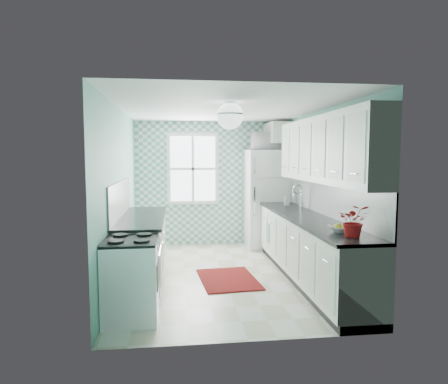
{
  "coord_description": "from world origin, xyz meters",
  "views": [
    {
      "loc": [
        -0.7,
        -5.9,
        1.82
      ],
      "look_at": [
        0.05,
        0.25,
        1.25
      ],
      "focal_mm": 32.0,
      "sensor_mm": 36.0,
      "label": 1
    }
  ],
  "objects": [
    {
      "name": "base_cabinets_left",
      "position": [
        -1.2,
        -0.07,
        0.45
      ],
      "size": [
        0.6,
        2.15,
        0.9
      ],
      "primitive_type": "cube",
      "color": "white",
      "rests_on": "floor"
    },
    {
      "name": "countertop_right",
      "position": [
        1.19,
        -0.4,
        0.92
      ],
      "size": [
        0.63,
        3.6,
        0.04
      ],
      "primitive_type": "cube",
      "color": "black",
      "rests_on": "base_cabinets_right"
    },
    {
      "name": "microwave",
      "position": [
        1.11,
        1.81,
        2.09
      ],
      "size": [
        0.64,
        0.44,
        0.34
      ],
      "primitive_type": "imported",
      "rotation": [
        0.0,
        0.0,
        3.18
      ],
      "color": "white",
      "rests_on": "fridge"
    },
    {
      "name": "backsplash_left",
      "position": [
        -1.49,
        -0.07,
        1.2
      ],
      "size": [
        0.02,
        2.15,
        0.51
      ],
      "primitive_type": "cube",
      "color": "white",
      "rests_on": "wall_left"
    },
    {
      "name": "rug",
      "position": [
        0.05,
        -0.24,
        0.01
      ],
      "size": [
        0.89,
        1.2,
        0.02
      ],
      "primitive_type": "cube",
      "rotation": [
        0.0,
        0.0,
        0.09
      ],
      "color": "maroon",
      "rests_on": "floor"
    },
    {
      "name": "wall_front",
      "position": [
        0.0,
        -2.21,
        1.25
      ],
      "size": [
        3.0,
        0.02,
        2.5
      ],
      "primitive_type": "cube",
      "color": "#68B0A0",
      "rests_on": "floor"
    },
    {
      "name": "sink",
      "position": [
        1.2,
        0.45,
        0.93
      ],
      "size": [
        0.46,
        0.39,
        0.53
      ],
      "rotation": [
        0.0,
        0.0,
        0.03
      ],
      "color": "silver",
      "rests_on": "countertop_right"
    },
    {
      "name": "potted_plant",
      "position": [
        1.2,
        -1.87,
        1.12
      ],
      "size": [
        0.4,
        0.37,
        0.36
      ],
      "primitive_type": "imported",
      "rotation": [
        0.0,
        0.0,
        -0.35
      ],
      "color": "#A11517",
      "rests_on": "countertop_right"
    },
    {
      "name": "wall_left",
      "position": [
        -1.51,
        0.0,
        1.25
      ],
      "size": [
        0.02,
        4.4,
        2.5
      ],
      "primitive_type": "cube",
      "color": "#68B0A0",
      "rests_on": "floor"
    },
    {
      "name": "stove",
      "position": [
        -1.2,
        -1.45,
        0.46
      ],
      "size": [
        0.59,
        0.73,
        0.88
      ],
      "rotation": [
        0.0,
        0.0,
        -0.03
      ],
      "color": "silver",
      "rests_on": "floor"
    },
    {
      "name": "dish_towel",
      "position": [
        0.89,
        0.78,
        0.48
      ],
      "size": [
        0.06,
        0.22,
        0.33
      ],
      "primitive_type": "cube",
      "rotation": [
        0.0,
        0.0,
        0.2
      ],
      "color": "#49A99F",
      "rests_on": "base_cabinets_right"
    },
    {
      "name": "soap_bottle",
      "position": [
        1.25,
        0.91,
        1.04
      ],
      "size": [
        0.11,
        0.11,
        0.2
      ],
      "primitive_type": "imported",
      "rotation": [
        0.0,
        0.0,
        -0.2
      ],
      "color": "#94B7C9",
      "rests_on": "countertop_right"
    },
    {
      "name": "window",
      "position": [
        -0.35,
        2.16,
        1.55
      ],
      "size": [
        1.04,
        0.05,
        1.44
      ],
      "color": "white",
      "rests_on": "wall_back"
    },
    {
      "name": "floor",
      "position": [
        0.0,
        0.0,
        -0.01
      ],
      "size": [
        3.0,
        4.4,
        0.02
      ],
      "primitive_type": "cube",
      "color": "silver",
      "rests_on": "ground"
    },
    {
      "name": "fruit_bowl",
      "position": [
        1.2,
        -1.58,
        0.98
      ],
      "size": [
        0.34,
        0.34,
        0.07
      ],
      "primitive_type": "imported",
      "rotation": [
        0.0,
        0.0,
        0.14
      ],
      "color": "white",
      "rests_on": "countertop_right"
    },
    {
      "name": "base_cabinets_right",
      "position": [
        1.2,
        -0.4,
        0.45
      ],
      "size": [
        0.6,
        3.6,
        0.9
      ],
      "primitive_type": "cube",
      "color": "white",
      "rests_on": "floor"
    },
    {
      "name": "ceiling_light",
      "position": [
        0.0,
        -0.8,
        2.32
      ],
      "size": [
        0.34,
        0.34,
        0.35
      ],
      "color": "silver",
      "rests_on": "ceiling"
    },
    {
      "name": "ceiling",
      "position": [
        0.0,
        0.0,
        2.51
      ],
      "size": [
        3.0,
        4.4,
        0.02
      ],
      "primitive_type": "cube",
      "color": "white",
      "rests_on": "wall_back"
    },
    {
      "name": "upper_cabinet_fridge",
      "position": [
        1.3,
        1.83,
        2.25
      ],
      "size": [
        0.4,
        0.74,
        0.4
      ],
      "primitive_type": "cube",
      "color": "white",
      "rests_on": "wall_right"
    },
    {
      "name": "fridge",
      "position": [
        1.11,
        1.81,
        0.96
      ],
      "size": [
        0.84,
        0.83,
        1.92
      ],
      "rotation": [
        0.0,
        0.0,
        0.06
      ],
      "color": "white",
      "rests_on": "floor"
    },
    {
      "name": "upper_cabinets_right",
      "position": [
        1.33,
        -0.6,
        1.9
      ],
      "size": [
        0.33,
        3.2,
        0.9
      ],
      "primitive_type": "cube",
      "color": "white",
      "rests_on": "wall_right"
    },
    {
      "name": "wall_right",
      "position": [
        1.51,
        0.0,
        1.25
      ],
      "size": [
        0.02,
        4.4,
        2.5
      ],
      "primitive_type": "cube",
      "color": "#68B0A0",
      "rests_on": "floor"
    },
    {
      "name": "accent_wall",
      "position": [
        0.0,
        2.19,
        1.25
      ],
      "size": [
        3.0,
        0.01,
        2.5
      ],
      "primitive_type": "cube",
      "color": "#5A9F8F",
      "rests_on": "wall_back"
    },
    {
      "name": "countertop_left",
      "position": [
        -1.19,
        -0.07,
        0.92
      ],
      "size": [
        0.63,
        2.15,
        0.04
      ],
      "primitive_type": "cube",
      "color": "black",
      "rests_on": "base_cabinets_left"
    },
    {
      "name": "wall_back",
      "position": [
        0.0,
        2.21,
        1.25
      ],
      "size": [
        3.0,
        0.02,
        2.5
      ],
      "primitive_type": "cube",
      "color": "#68B0A0",
      "rests_on": "floor"
    },
    {
      "name": "backsplash_right",
      "position": [
        1.49,
        -0.4,
        1.2
      ],
      "size": [
        0.02,
        3.6,
        0.51
      ],
      "primitive_type": "cube",
      "color": "white",
      "rests_on": "wall_right"
    }
  ]
}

